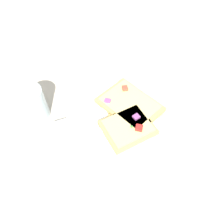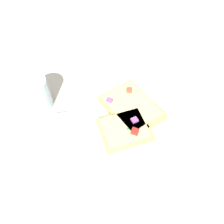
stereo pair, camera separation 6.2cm
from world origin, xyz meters
The scene contains 8 objects.
ground_plane centered at (0.00, 0.00, 0.00)m, with size 4.00×4.00×0.00m, color #BCB29E.
plate centered at (0.00, 0.00, 0.01)m, with size 0.27×0.27×0.01m.
fork centered at (-0.02, -0.04, 0.01)m, with size 0.20×0.03×0.01m.
knife centered at (-0.07, 0.02, 0.01)m, with size 0.23×0.03×0.01m.
pizza_slice_main centered at (0.06, 0.01, 0.02)m, with size 0.18×0.21×0.03m.
pizza_slice_corner centered at (0.02, -0.06, 0.02)m, with size 0.14×0.12×0.03m.
crumb_scatter centered at (0.04, 0.01, 0.02)m, with size 0.12×0.12×0.01m.
drinking_glass centered at (-0.20, 0.09, 0.05)m, with size 0.08×0.08×0.10m.
Camera 1 is at (-0.14, -0.34, 0.52)m, focal length 35.00 mm.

